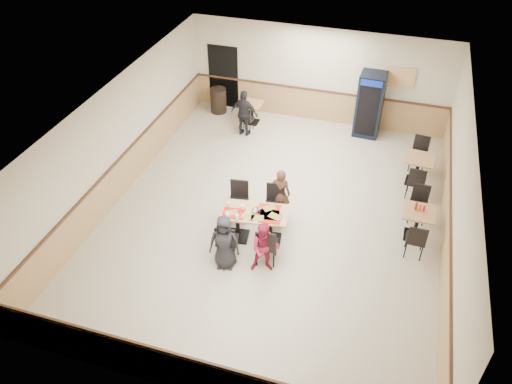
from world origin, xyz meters
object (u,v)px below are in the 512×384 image
(diner_woman_left, at_px, (224,242))
(main_table, at_px, (254,221))
(diner_man_opposite, at_px, (280,193))
(diner_woman_right, at_px, (265,248))
(side_table_far, at_px, (418,166))
(lone_diner, at_px, (244,113))
(side_table_near, at_px, (418,220))
(pepsi_cooler, at_px, (370,105))
(back_table, at_px, (252,110))
(trash_bin, at_px, (218,100))

(diner_woman_left, bearing_deg, main_table, 60.30)
(main_table, bearing_deg, diner_man_opposite, 62.10)
(diner_woman_right, distance_m, side_table_far, 5.18)
(lone_diner, bearing_deg, side_table_near, 154.75)
(side_table_near, bearing_deg, diner_man_opposite, -176.61)
(main_table, bearing_deg, lone_diner, 102.53)
(side_table_near, xyz_separation_m, pepsi_cooler, (-1.69, 4.36, 0.48))
(diner_woman_right, bearing_deg, side_table_far, 39.78)
(side_table_far, bearing_deg, side_table_near, -87.37)
(main_table, xyz_separation_m, diner_man_opposite, (0.35, 0.99, 0.14))
(back_table, bearing_deg, main_table, -72.09)
(side_table_near, bearing_deg, diner_woman_left, -151.09)
(side_table_far, bearing_deg, pepsi_cooler, 126.34)
(diner_man_opposite, bearing_deg, diner_woman_right, 91.13)
(main_table, height_order, diner_woman_right, diner_woman_right)
(diner_woman_left, bearing_deg, back_table, 91.97)
(side_table_far, xyz_separation_m, pepsi_cooler, (-1.59, 2.16, 0.46))
(trash_bin, bearing_deg, diner_woman_left, -68.33)
(diner_woman_left, relative_size, side_table_far, 1.69)
(trash_bin, bearing_deg, pepsi_cooler, 0.51)
(main_table, relative_size, diner_woman_left, 1.20)
(lone_diner, bearing_deg, side_table_far, 175.20)
(back_table, xyz_separation_m, pepsi_cooler, (3.55, 0.39, 0.53))
(lone_diner, bearing_deg, trash_bin, -35.42)
(side_table_near, xyz_separation_m, back_table, (-5.24, 3.97, -0.05))
(diner_woman_left, height_order, diner_woman_right, diner_woman_left)
(diner_man_opposite, xyz_separation_m, back_table, (-2.02, 4.16, -0.23))
(main_table, relative_size, side_table_far, 2.03)
(side_table_far, relative_size, back_table, 1.17)
(diner_woman_right, height_order, trash_bin, diner_woman_right)
(side_table_near, distance_m, side_table_far, 2.21)
(diner_man_opposite, height_order, side_table_far, diner_man_opposite)
(diner_woman_right, bearing_deg, side_table_near, 18.38)
(lone_diner, height_order, pepsi_cooler, pepsi_cooler)
(diner_man_opposite, relative_size, back_table, 2.00)
(diner_man_opposite, distance_m, side_table_far, 3.94)
(pepsi_cooler, bearing_deg, back_table, -171.13)
(side_table_far, bearing_deg, back_table, 161.03)
(back_table, bearing_deg, diner_woman_right, -70.11)
(lone_diner, distance_m, side_table_near, 6.14)
(lone_diner, relative_size, trash_bin, 1.79)
(diner_woman_left, xyz_separation_m, side_table_near, (3.93, 2.17, -0.17))
(trash_bin, bearing_deg, side_table_far, -18.28)
(diner_woman_right, height_order, side_table_far, diner_woman_right)
(diner_man_opposite, height_order, side_table_near, diner_man_opposite)
(diner_woman_left, distance_m, back_table, 6.28)
(diner_woman_left, distance_m, diner_woman_right, 0.87)
(main_table, xyz_separation_m, lone_diner, (-1.66, 4.38, 0.18))
(back_table, bearing_deg, trash_bin, 164.56)
(main_table, distance_m, diner_woman_left, 1.06)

